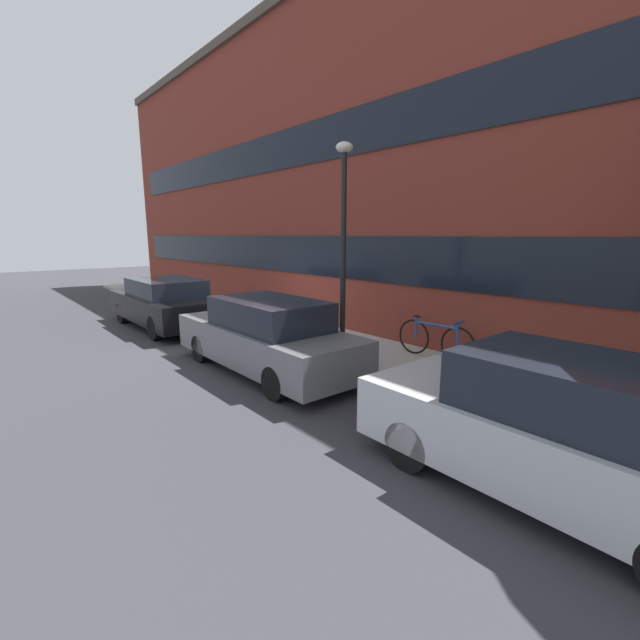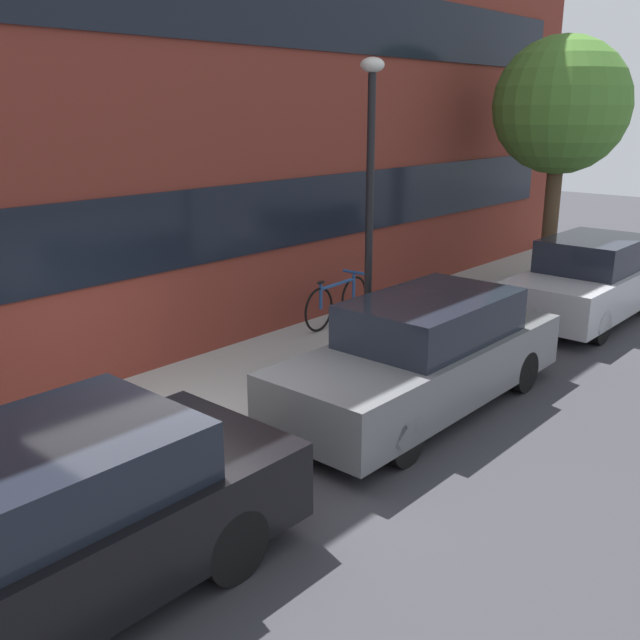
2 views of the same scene
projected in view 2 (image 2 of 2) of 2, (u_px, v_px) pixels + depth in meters
ground_plane at (189, 463)px, 7.73m from camera, size 56.00×56.00×0.00m
sidewalk_strip at (125, 426)px, 8.49m from camera, size 28.00×2.43×0.11m
rowhouse_facade at (11, 20)px, 8.22m from camera, size 28.00×1.02×9.32m
parked_car_black at (17, 538)px, 5.17m from camera, size 4.53×1.79×1.41m
parked_car_grey at (424, 355)px, 8.98m from camera, size 4.49×1.60×1.44m
parked_car_silver at (589, 280)px, 12.80m from camera, size 3.93×1.61×1.48m
fire_hydrant at (15, 462)px, 6.71m from camera, size 0.50×0.28×0.77m
bicycle at (337, 300)px, 12.20m from camera, size 1.77×0.44×0.85m
street_tree at (561, 107)px, 14.02m from camera, size 2.67×2.67×4.97m
lamp_post at (370, 180)px, 9.76m from camera, size 0.32×0.32×4.23m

